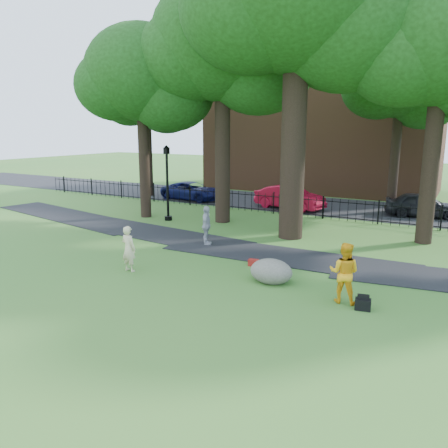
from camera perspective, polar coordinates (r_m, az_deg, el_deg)
The scene contains 17 objects.
ground at distance 14.57m, azimuth -1.44°, elevation -7.59°, with size 120.00×120.00×0.00m, color #357127.
footpath at distance 17.48m, azimuth 8.02°, elevation -4.28°, with size 36.00×2.60×0.03m, color black.
street at distance 29.04m, azimuth 15.05°, elevation 2.08°, with size 80.00×7.00×0.02m, color black.
iron_fence at distance 25.14m, azimuth 12.79°, elevation 2.04°, with size 44.00×0.04×1.20m.
brick_building at distance 37.42m, azimuth 12.73°, elevation 13.64°, with size 18.00×8.00×12.00m, color brown.
big_tree at distance 20.71m, azimuth 10.12°, elevation 26.65°, with size 10.08×8.61×14.37m.
tree_row at distance 21.41m, azimuth 12.21°, elevation 20.65°, with size 26.82×7.96×12.42m.
woman at distance 15.78m, azimuth -12.35°, elevation -3.17°, with size 0.60×0.39×1.64m, color beige.
man at distance 13.14m, azimuth 15.42°, elevation -6.15°, with size 0.87×0.68×1.80m, color orange.
pedestrian at distance 18.90m, azimuth -2.31°, elevation -0.21°, with size 1.01×0.42×1.72m, color #ADADB2.
boulder at distance 14.53m, azimuth 6.18°, elevation -5.97°, with size 1.43×1.08×0.84m, color slate.
lamppost at distance 24.07m, azimuth -7.41°, elevation 5.22°, with size 0.41×0.41×4.12m.
backpack at distance 13.00m, azimuth 17.68°, elevation -9.97°, with size 0.43×0.27×0.32m, color black.
red_bag at distance 16.21m, azimuth 3.86°, elevation -5.06°, with size 0.36×0.23×0.25m, color maroon.
red_sedan at distance 27.81m, azimuth 8.57°, elevation 3.47°, with size 1.56×4.47×1.47m, color #B40D28.
navy_van at distance 31.22m, azimuth -4.17°, elevation 4.34°, with size 2.09×4.54×1.26m, color #0D1144.
grey_car at distance 27.42m, azimuth 24.56°, elevation 2.29°, with size 1.66×4.14×1.41m, color black.
Camera 1 is at (7.08, -11.72, 4.97)m, focal length 35.00 mm.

